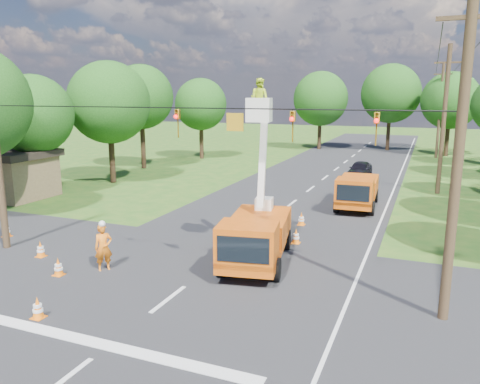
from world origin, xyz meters
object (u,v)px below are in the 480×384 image
at_px(distant_car, 360,169).
at_px(traffic_cone_3, 58,267).
at_px(ground_worker, 103,248).
at_px(tree_left_e, 141,97).
at_px(bucket_truck, 256,227).
at_px(traffic_cone_1, 296,236).
at_px(traffic_cone_0, 38,308).
at_px(traffic_cone_6, 352,202).
at_px(traffic_cone_4, 41,249).
at_px(tree_far_c, 450,101).
at_px(second_truck, 357,190).
at_px(tree_left_d, 109,103).
at_px(tree_far_b, 391,94).
at_px(pole_right_near, 458,154).
at_px(shed, 9,173).
at_px(tree_far_a, 321,99).
at_px(pole_right_mid, 444,119).
at_px(traffic_cone_5, 6,230).
at_px(tree_left_c, 33,115).
at_px(traffic_cone_2, 301,219).
at_px(pole_right_far, 440,110).
at_px(tree_left_f, 201,104).

bearing_deg(distant_car, traffic_cone_3, -103.02).
xyz_separation_m(ground_worker, tree_left_e, (-13.09, 22.58, 5.56)).
distance_m(bucket_truck, traffic_cone_1, 3.40).
distance_m(traffic_cone_0, traffic_cone_6, 19.32).
distance_m(traffic_cone_4, tree_far_c, 45.88).
xyz_separation_m(second_truck, tree_left_d, (-18.91, 1.48, 5.03)).
bearing_deg(tree_far_b, pole_right_near, -83.03).
relative_size(shed, tree_far_a, 0.58).
relative_size(tree_left_d, tree_far_c, 1.01).
bearing_deg(traffic_cone_1, pole_right_mid, 67.06).
bearing_deg(traffic_cone_5, tree_far_a, 82.07).
distance_m(bucket_truck, traffic_cone_6, 11.36).
distance_m(second_truck, traffic_cone_6, 0.78).
bearing_deg(tree_left_c, tree_far_b, 61.56).
bearing_deg(tree_left_c, traffic_cone_0, -45.36).
xyz_separation_m(distant_car, traffic_cone_2, (-0.78, -15.93, -0.31)).
bearing_deg(traffic_cone_2, traffic_cone_5, -149.79).
bearing_deg(pole_right_mid, traffic_cone_2, -120.32).
relative_size(tree_left_c, tree_far_a, 0.85).
bearing_deg(tree_left_c, ground_worker, -36.81).
height_order(pole_right_near, tree_left_e, pole_right_near).
bearing_deg(ground_worker, tree_far_c, 24.14).
distance_m(traffic_cone_4, pole_right_far, 43.56).
height_order(traffic_cone_4, tree_far_c, tree_far_c).
distance_m(pole_right_near, tree_far_a, 45.08).
bearing_deg(shed, pole_right_far, 50.37).
height_order(traffic_cone_0, traffic_cone_4, same).
bearing_deg(traffic_cone_1, distant_car, 89.31).
bearing_deg(pole_right_mid, traffic_cone_3, -121.79).
bearing_deg(traffic_cone_0, tree_far_a, 92.38).
height_order(tree_left_e, tree_left_f, tree_left_e).
height_order(traffic_cone_1, tree_left_e, tree_left_e).
relative_size(ground_worker, traffic_cone_3, 2.64).
relative_size(bucket_truck, tree_far_b, 0.72).
xyz_separation_m(traffic_cone_4, tree_left_c, (-9.35, 9.37, 5.08)).
bearing_deg(pole_right_near, pole_right_mid, 90.00).
bearing_deg(traffic_cone_4, bucket_truck, 17.61).
relative_size(second_truck, traffic_cone_4, 8.03).
relative_size(tree_left_e, tree_far_a, 0.99).
bearing_deg(tree_far_b, tree_left_d, -120.96).
xyz_separation_m(pole_right_near, tree_left_d, (-23.50, 15.00, 1.02)).
distance_m(traffic_cone_5, tree_left_c, 10.91).
bearing_deg(traffic_cone_4, tree_far_b, 77.39).
bearing_deg(pole_right_mid, tree_left_d, -167.99).
height_order(traffic_cone_0, tree_far_a, tree_far_a).
bearing_deg(traffic_cone_2, ground_worker, -121.11).
relative_size(traffic_cone_6, pole_right_near, 0.07).
relative_size(traffic_cone_1, tree_left_e, 0.08).
xyz_separation_m(distant_car, pole_right_near, (5.92, -24.47, 4.44)).
height_order(second_truck, tree_far_c, tree_far_c).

